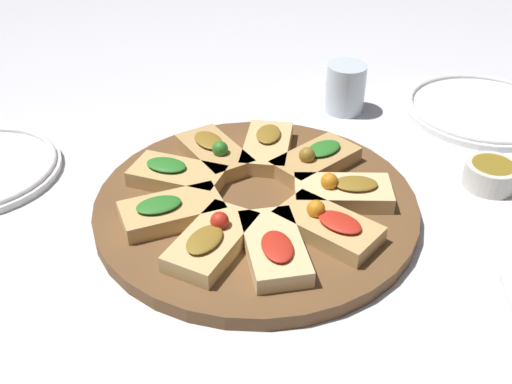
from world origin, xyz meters
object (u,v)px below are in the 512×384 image
(plate_right, at_px, (483,109))
(serving_board, at_px, (256,205))
(water_glass, at_px, (345,88))
(dipping_bowl, at_px, (491,174))

(plate_right, bearing_deg, serving_board, -146.76)
(serving_board, bearing_deg, water_glass, 59.92)
(plate_right, xyz_separation_m, dipping_bowl, (-0.07, -0.21, 0.01))
(dipping_bowl, bearing_deg, serving_board, -172.17)
(serving_board, relative_size, dipping_bowl, 5.70)
(serving_board, relative_size, water_glass, 5.12)
(plate_right, bearing_deg, water_glass, 175.08)
(water_glass, relative_size, dipping_bowl, 1.11)
(dipping_bowl, bearing_deg, water_glass, 125.14)
(serving_board, distance_m, plate_right, 0.46)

